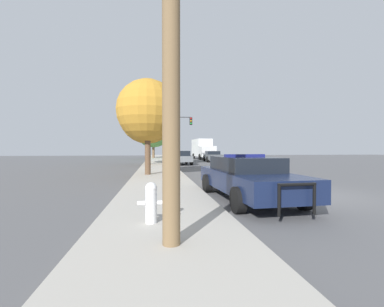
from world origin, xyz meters
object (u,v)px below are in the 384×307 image
at_px(fire_hydrant, 151,201).
at_px(tree_sidewalk_mid, 148,115).
at_px(police_car, 247,177).
at_px(tree_sidewalk_far, 153,129).
at_px(traffic_light, 175,129).
at_px(car_background_oncoming, 213,156).
at_px(tree_sidewalk_near, 148,110).
at_px(car_background_midblock, 181,157).
at_px(box_truck, 203,148).
at_px(utility_pole, 171,14).

height_order(fire_hydrant, tree_sidewalk_mid, tree_sidewalk_mid).
relative_size(police_car, tree_sidewalk_far, 0.68).
height_order(tree_sidewalk_mid, tree_sidewalk_far, tree_sidewalk_far).
relative_size(traffic_light, tree_sidewalk_far, 0.68).
bearing_deg(car_background_oncoming, tree_sidewalk_far, -52.02).
distance_m(fire_hydrant, tree_sidewalk_far, 37.39).
bearing_deg(police_car, tree_sidewalk_near, -68.09).
xyz_separation_m(police_car, car_background_midblock, (-0.30, 18.47, 0.01)).
distance_m(police_car, traffic_light, 22.31).
xyz_separation_m(box_truck, tree_sidewalk_far, (-7.81, 2.01, 3.24)).
bearing_deg(box_truck, utility_pole, 75.32).
distance_m(utility_pole, tree_sidewalk_far, 38.41).
distance_m(traffic_light, tree_sidewalk_far, 12.70).
bearing_deg(utility_pole, box_truck, 78.75).
distance_m(police_car, car_background_oncoming, 24.26).
xyz_separation_m(car_background_oncoming, tree_sidewalk_near, (-7.66, -16.51, 3.17)).
bearing_deg(traffic_light, police_car, -88.23).
xyz_separation_m(police_car, tree_sidewalk_far, (-3.27, 34.47, 4.17)).
bearing_deg(utility_pole, traffic_light, 85.58).
bearing_deg(tree_sidewalk_near, tree_sidewalk_mid, 91.76).
distance_m(fire_hydrant, tree_sidewalk_near, 10.58).
bearing_deg(tree_sidewalk_far, utility_pole, -89.13).
relative_size(police_car, car_background_midblock, 1.25).
bearing_deg(utility_pole, car_background_midblock, 83.92).
bearing_deg(traffic_light, car_background_midblock, -84.05).
distance_m(traffic_light, tree_sidewalk_near, 14.96).
distance_m(car_background_oncoming, tree_sidewalk_far, 13.65).
relative_size(police_car, tree_sidewalk_mid, 0.71).
relative_size(utility_pole, tree_sidewalk_near, 1.26).
distance_m(car_background_oncoming, box_truck, 8.63).
bearing_deg(police_car, tree_sidewalk_mid, -80.93).
relative_size(fire_hydrant, car_background_midblock, 0.19).
bearing_deg(tree_sidewalk_near, fire_hydrant, -87.94).
xyz_separation_m(police_car, tree_sidewalk_near, (-3.39, 7.37, 3.16)).
distance_m(fire_hydrant, utility_pole, 3.44).
relative_size(car_background_midblock, tree_sidewalk_mid, 0.57).
relative_size(fire_hydrant, car_background_oncoming, 0.19).
relative_size(fire_hydrant, traffic_light, 0.15).
bearing_deg(traffic_light, tree_sidewalk_far, 101.81).
bearing_deg(tree_sidewalk_far, police_car, -84.58).
distance_m(police_car, fire_hydrant, 4.04).
distance_m(police_car, tree_sidewalk_far, 34.87).
bearing_deg(box_truck, car_background_midblock, 67.46).
bearing_deg(tree_sidewalk_mid, car_background_oncoming, 38.16).
height_order(police_car, car_background_oncoming, police_car).
bearing_deg(car_background_midblock, tree_sidewalk_far, 96.18).
bearing_deg(fire_hydrant, tree_sidewalk_near, 92.06).
xyz_separation_m(utility_pole, car_background_oncoming, (6.96, 27.80, -3.03)).
xyz_separation_m(fire_hydrant, tree_sidewalk_near, (-0.36, 10.03, 3.33)).
bearing_deg(utility_pole, tree_sidewalk_far, 90.87).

